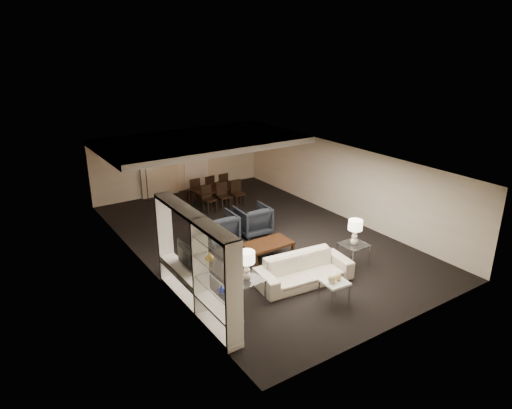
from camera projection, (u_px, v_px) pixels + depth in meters
The scene contains 35 objects.
floor at pixel (256, 238), 14.11m from camera, with size 11.00×11.00×0.00m, color black.
ceiling at pixel (256, 159), 13.25m from camera, with size 7.00×11.00×0.02m, color silver.
wall_back at pixel (179, 161), 17.99m from camera, with size 7.00×0.02×2.50m, color beige.
wall_front at pixel (403, 275), 9.37m from camera, with size 7.00×0.02×2.50m, color beige.
wall_left at pixel (144, 225), 11.87m from camera, with size 0.02×11.00×2.50m, color beige.
wall_right at pixel (342, 181), 15.49m from camera, with size 0.02×11.00×2.50m, color beige.
ceiling_soffit at pixel (201, 141), 16.03m from camera, with size 7.00×4.00×0.20m, color silver.
curtains at pixel (159, 166), 17.48m from camera, with size 1.50×0.12×2.40m, color beige.
door at pixel (196, 163), 18.40m from camera, with size 0.90×0.05×2.10m, color silver.
painting at pixel (226, 147), 18.94m from camera, with size 0.95×0.04×0.65m, color #142D38.
media_unit at pixel (195, 264), 9.96m from camera, with size 0.38×3.40×2.35m, color white, non-canonical shape.
pendant_light at pixel (209, 153), 16.35m from camera, with size 0.52×0.52×0.24m, color #D8591E.
sofa at pixel (304, 270), 11.42m from camera, with size 2.45×0.96×0.71m, color beige.
coffee_table at pixel (268, 251), 12.71m from camera, with size 1.34×0.78×0.48m, color black, non-canonical shape.
armchair_left at pixel (219, 228), 13.66m from camera, with size 0.97×1.00×0.91m, color black.
armchair_right at pixel (252, 220), 14.28m from camera, with size 0.97×1.00×0.91m, color black.
side_table_left at pixel (247, 291), 10.56m from camera, with size 0.67×0.67×0.63m, color white, non-canonical shape.
side_table_right at pixel (353, 255), 12.31m from camera, with size 0.67×0.67×0.63m, color silver, non-canonical shape.
table_lamp_left at pixel (247, 265), 10.33m from camera, with size 0.38×0.38×0.69m, color white, non-canonical shape.
table_lamp_right at pixel (355, 232), 12.09m from camera, with size 0.38×0.38×0.69m, color white, non-canonical shape.
marble_table at pixel (334, 292), 10.58m from camera, with size 0.56×0.56×0.56m, color white, non-canonical shape.
gold_gourd_a at pixel (332, 279), 10.41m from camera, with size 0.18×0.18×0.18m, color #E0C476.
gold_gourd_b at pixel (338, 277), 10.51m from camera, with size 0.16×0.16×0.16m, color #DEC975.
television at pixel (184, 258), 10.55m from camera, with size 0.13×1.02×0.58m, color black.
vase_blue at pixel (222, 289), 9.05m from camera, with size 0.15×0.15×0.16m, color #2533A1.
vase_amber at pixel (209, 256), 9.25m from camera, with size 0.18×0.18×0.19m, color gold.
floor_speaker at pixel (166, 256), 11.79m from camera, with size 0.11×0.11×1.04m, color black.
dining_table at pixel (216, 195), 16.96m from camera, with size 1.79×1.00×0.63m, color black.
chair_nl at pixel (209, 199), 16.08m from camera, with size 0.43×0.43×0.93m, color black, non-canonical shape.
chair_nm at pixel (224, 196), 16.39m from camera, with size 0.43×0.43×0.93m, color black, non-canonical shape.
chair_nr at pixel (238, 193), 16.70m from camera, with size 0.43×0.43×0.93m, color black, non-canonical shape.
chair_fl at pixel (193, 190), 17.10m from camera, with size 0.43×0.43×0.93m, color black, non-canonical shape.
chair_fm at pixel (207, 187), 17.41m from camera, with size 0.43×0.43×0.93m, color black, non-canonical shape.
chair_fr at pixel (221, 184), 17.72m from camera, with size 0.43×0.43×0.93m, color black, non-canonical shape.
floor_lamp at pixel (147, 181), 17.15m from camera, with size 0.22×0.22×1.50m, color black, non-canonical shape.
Camera 1 is at (-7.10, -10.76, 5.83)m, focal length 32.00 mm.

